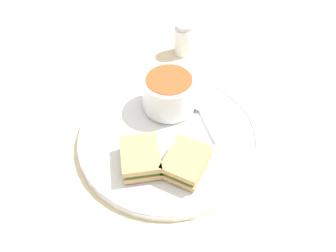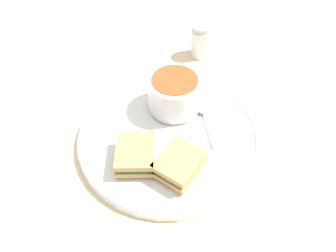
{
  "view_description": "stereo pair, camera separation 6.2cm",
  "coord_description": "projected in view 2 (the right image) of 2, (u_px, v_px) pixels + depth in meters",
  "views": [
    {
      "loc": [
        0.06,
        -0.42,
        0.52
      ],
      "look_at": [
        0.0,
        0.0,
        0.04
      ],
      "focal_mm": 35.0,
      "sensor_mm": 36.0,
      "label": 1
    },
    {
      "loc": [
        0.12,
        -0.41,
        0.52
      ],
      "look_at": [
        0.0,
        0.0,
        0.04
      ],
      "focal_mm": 35.0,
      "sensor_mm": 36.0,
      "label": 2
    }
  ],
  "objects": [
    {
      "name": "ground_plane",
      "position": [
        168.0,
        139.0,
        0.67
      ],
      "size": [
        2.4,
        2.4,
        0.0
      ],
      "primitive_type": "plane",
      "color": "beige"
    },
    {
      "name": "sandwich_half_near",
      "position": [
        135.0,
        154.0,
        0.6
      ],
      "size": [
        0.09,
        0.1,
        0.03
      ],
      "rotation": [
        0.0,
        0.0,
        5.01
      ],
      "color": "tan",
      "rests_on": "plate"
    },
    {
      "name": "spoon",
      "position": [
        204.0,
        112.0,
        0.69
      ],
      "size": [
        0.06,
        0.12,
        0.01
      ],
      "rotation": [
        0.0,
        0.0,
        8.28
      ],
      "color": "silver",
      "rests_on": "plate"
    },
    {
      "name": "salt_shaker",
      "position": [
        200.0,
        41.0,
        0.83
      ],
      "size": [
        0.05,
        0.05,
        0.09
      ],
      "color": "silver",
      "rests_on": "ground_plane"
    },
    {
      "name": "soup_bowl",
      "position": [
        175.0,
        93.0,
        0.68
      ],
      "size": [
        0.11,
        0.11,
        0.07
      ],
      "color": "white",
      "rests_on": "plate"
    },
    {
      "name": "plate",
      "position": [
        168.0,
        136.0,
        0.66
      ],
      "size": [
        0.36,
        0.36,
        0.02
      ],
      "color": "white",
      "rests_on": "ground_plane"
    },
    {
      "name": "sandwich_half_far",
      "position": [
        179.0,
        164.0,
        0.59
      ],
      "size": [
        0.09,
        0.1,
        0.03
      ],
      "rotation": [
        0.0,
        0.0,
        4.39
      ],
      "color": "tan",
      "rests_on": "plate"
    }
  ]
}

